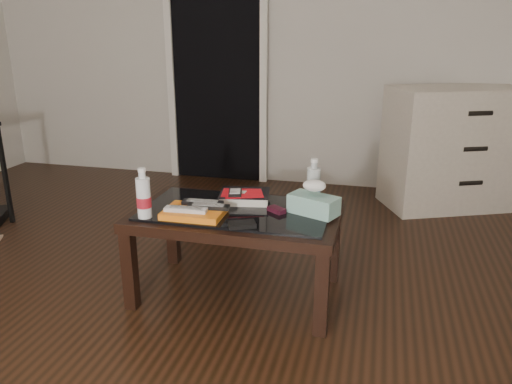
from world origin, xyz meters
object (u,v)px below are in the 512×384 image
Objects in this scene: textbook at (245,197)px; tissue_box at (314,205)px; dresser at (468,147)px; water_bottle_right at (314,182)px; coffee_table at (237,221)px; water_bottle_left at (143,193)px.

textbook is 0.38m from tissue_box.
water_bottle_right is (-0.95, -1.60, 0.13)m from dresser.
water_bottle_right is 0.14m from tissue_box.
water_bottle_right reaches higher than tissue_box.
dresser is at bearing 84.34° from tissue_box.
coffee_table is at bearing -152.92° from tissue_box.
water_bottle_left is 0.80m from tissue_box.
textbook is at bearing -172.32° from tissue_box.
textbook is at bearing 40.90° from water_bottle_left.
water_bottle_right is (0.35, 0.02, 0.10)m from textbook.
water_bottle_left is at bearing -151.19° from coffee_table.
coffee_table is 0.48m from water_bottle_left.
tissue_box is at bearing -25.51° from textbook.
water_bottle_left reaches higher than tissue_box.
water_bottle_left is 0.82m from water_bottle_right.
dresser reaches higher than water_bottle_right.
dresser reaches higher than water_bottle_left.
coffee_table is at bearing -150.12° from dresser.
water_bottle_left is (-1.69, -1.96, 0.13)m from dresser.
textbook reaches higher than coffee_table.
dresser is at bearing 40.89° from textbook.
tissue_box is at bearing 4.31° from coffee_table.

